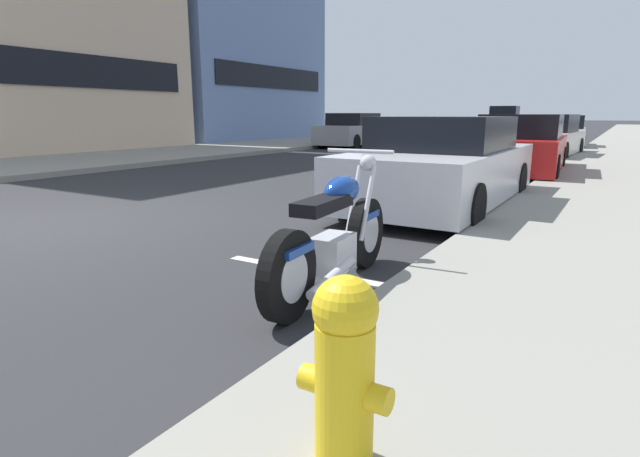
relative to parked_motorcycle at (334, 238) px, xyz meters
name	(u,v)px	position (x,y,z in m)	size (l,w,h in m)	color
ground_plane	(54,224)	(0.29, 4.46, -0.44)	(260.00, 260.00, 0.00)	#28282B
sidewalk_far_curb	(231,148)	(12.29, 11.79, -0.37)	(120.00, 5.00, 0.14)	gray
parking_stall_stripe	(327,274)	(0.29, 0.24, -0.43)	(0.12, 2.20, 0.01)	silver
parked_motorcycle	(334,238)	(0.00, 0.00, 0.00)	(2.13, 0.62, 1.13)	black
parked_car_mid_block	(443,166)	(4.16, 0.44, 0.22)	(4.55, 1.94, 1.39)	silver
parked_car_across_street	(521,147)	(9.29, 0.18, 0.23)	(4.36, 2.04, 1.42)	#AD1919
parked_car_at_intersection	(545,138)	(14.88, 0.39, 0.22)	(4.70, 2.06, 1.42)	beige
parked_car_near_corner	(560,133)	(20.18, 0.51, 0.21)	(4.15, 2.13, 1.38)	silver
crossing_truck	(514,121)	(37.77, 5.69, 0.50)	(2.11, 5.11, 2.03)	black
car_opposite_curb	(352,131)	(16.57, 8.50, 0.26)	(4.18, 1.93, 1.47)	gray
fire_hydrant	(345,368)	(-2.01, -1.19, 0.10)	(0.24, 0.36, 0.74)	gold
townhouse_corner_block	(207,0)	(18.38, 18.44, 7.01)	(10.42, 8.76, 14.89)	#6B84B2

